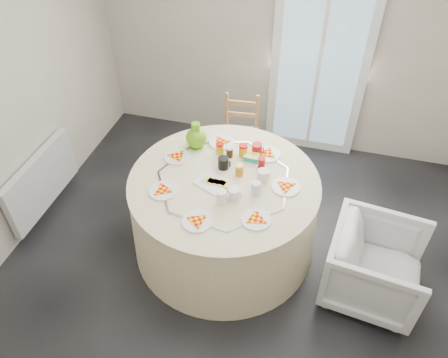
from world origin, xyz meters
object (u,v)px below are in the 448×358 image
(wooden_chair, at_px, (240,131))
(table, at_px, (224,215))
(radiator, at_px, (42,181))
(armchair, at_px, (377,262))
(green_pitcher, at_px, (196,139))

(wooden_chair, bearing_deg, table, -88.68)
(radiator, bearing_deg, table, 1.30)
(radiator, bearing_deg, wooden_chair, 35.38)
(armchair, bearing_deg, green_pitcher, 78.57)
(radiator, relative_size, armchair, 1.36)
(wooden_chair, xyz_separation_m, green_pitcher, (-0.21, -0.76, 0.40))
(wooden_chair, bearing_deg, radiator, -150.45)
(table, bearing_deg, radiator, -178.70)
(table, distance_m, green_pitcher, 0.71)
(radiator, bearing_deg, green_pitcher, 15.97)
(radiator, xyz_separation_m, wooden_chair, (1.65, 1.17, 0.09))
(radiator, distance_m, table, 1.79)
(armchair, distance_m, green_pitcher, 1.81)
(radiator, xyz_separation_m, table, (1.79, 0.04, -0.01))
(radiator, relative_size, wooden_chair, 1.19)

